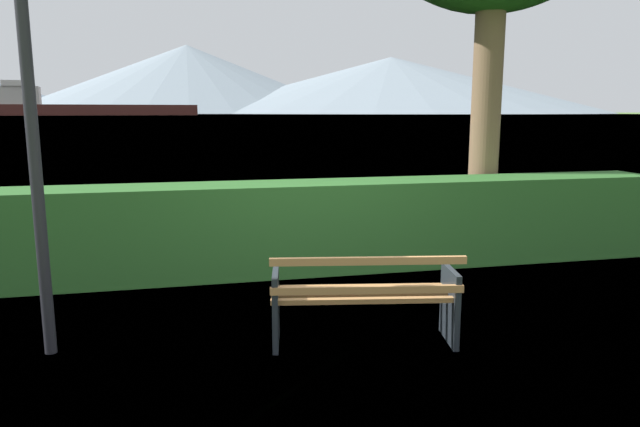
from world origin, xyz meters
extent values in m
plane|color=#567A38|center=(0.00, 0.00, 0.00)|extent=(1400.00, 1400.00, 0.00)
plane|color=#7A99A8|center=(0.00, 307.31, 0.00)|extent=(620.00, 620.00, 0.00)
cube|color=#A0703F|center=(-0.03, -0.19, 0.45)|extent=(1.64, 0.35, 0.04)
cube|color=#A0703F|center=(0.00, 0.00, 0.45)|extent=(1.64, 0.35, 0.04)
cube|color=#A0703F|center=(0.03, 0.19, 0.45)|extent=(1.64, 0.35, 0.04)
cube|color=#A0703F|center=(-0.05, -0.26, 0.57)|extent=(1.63, 0.33, 0.06)
cube|color=#A0703F|center=(-0.05, -0.31, 0.84)|extent=(1.63, 0.33, 0.06)
cube|color=#1E2328|center=(-0.78, 0.12, 0.34)|extent=(0.14, 0.51, 0.68)
cube|color=#1E2328|center=(0.77, -0.16, 0.34)|extent=(0.14, 0.51, 0.68)
cube|color=#285B23|center=(0.00, 2.49, 0.58)|extent=(9.94, 0.82, 1.16)
cylinder|color=brown|center=(2.85, 3.18, 2.01)|extent=(0.43, 0.43, 4.01)
cylinder|color=black|center=(-2.71, 0.36, 1.50)|extent=(0.10, 0.10, 3.01)
cube|color=#471E19|center=(-45.69, 294.62, 2.54)|extent=(98.59, 24.61, 5.08)
cube|color=beige|center=(-76.74, 290.67, 9.14)|extent=(18.87, 13.28, 8.12)
cube|color=silver|center=(-76.74, 290.67, 14.47)|extent=(13.79, 13.84, 2.54)
cone|color=gray|center=(0.00, 576.58, 31.96)|extent=(326.33, 326.33, 63.92)
cone|color=gray|center=(188.90, 530.86, 26.22)|extent=(393.78, 393.78, 52.44)
camera|label=1|loc=(-1.48, -4.77, 2.06)|focal=32.51mm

